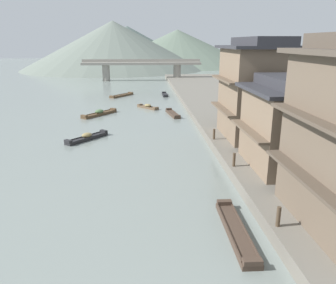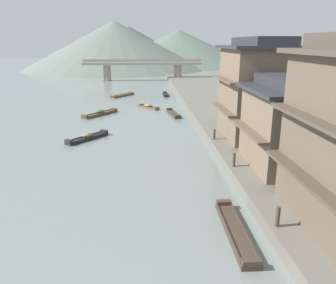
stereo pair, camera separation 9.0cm
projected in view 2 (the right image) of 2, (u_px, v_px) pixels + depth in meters
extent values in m
cube|color=#6B665B|center=(276.00, 122.00, 37.73)|extent=(18.00, 110.00, 0.76)
cube|color=brown|center=(100.00, 114.00, 43.13)|extent=(4.17, 5.04, 0.26)
cube|color=brown|center=(85.00, 116.00, 40.95)|extent=(0.93, 0.83, 0.23)
cube|color=brown|center=(114.00, 109.00, 45.17)|extent=(0.93, 0.83, 0.23)
cube|color=brown|center=(103.00, 113.00, 42.84)|extent=(3.14, 4.09, 0.08)
cube|color=brown|center=(97.00, 112.00, 43.32)|extent=(3.14, 4.09, 0.08)
ellipsoid|color=#4C6B42|center=(100.00, 111.00, 43.02)|extent=(1.47, 1.54, 0.49)
cube|color=#423328|center=(235.00, 232.00, 16.38)|extent=(0.98, 5.64, 0.25)
cube|color=#423328|center=(224.00, 202.00, 18.86)|extent=(0.82, 0.37, 0.23)
cube|color=#423328|center=(252.00, 262.00, 13.77)|extent=(0.82, 0.37, 0.23)
cube|color=#423328|center=(227.00, 229.00, 16.31)|extent=(0.16, 5.13, 0.08)
cube|color=#423328|center=(244.00, 229.00, 16.36)|extent=(0.16, 5.13, 0.08)
cube|color=#232326|center=(166.00, 95.00, 58.86)|extent=(0.89, 3.94, 0.23)
cube|color=#232326|center=(165.00, 92.00, 60.52)|extent=(0.75, 0.37, 0.21)
cube|color=#232326|center=(166.00, 95.00, 57.06)|extent=(0.75, 0.37, 0.21)
cube|color=#232326|center=(164.00, 94.00, 58.78)|extent=(0.14, 3.43, 0.08)
cube|color=#232326|center=(168.00, 94.00, 58.84)|extent=(0.14, 3.43, 0.08)
cube|color=#232326|center=(87.00, 138.00, 32.26)|extent=(3.69, 4.17, 0.26)
cube|color=#232326|center=(69.00, 141.00, 30.47)|extent=(0.82, 0.77, 0.24)
cube|color=#232326|center=(104.00, 131.00, 33.90)|extent=(0.82, 0.77, 0.24)
cube|color=#232326|center=(90.00, 137.00, 31.99)|extent=(2.77, 3.28, 0.08)
cube|color=#232326|center=(85.00, 136.00, 32.43)|extent=(2.77, 3.28, 0.08)
ellipsoid|color=olive|center=(87.00, 135.00, 32.16)|extent=(1.29, 1.33, 0.43)
cube|color=brown|center=(122.00, 96.00, 58.19)|extent=(3.97, 4.92, 0.23)
cube|color=brown|center=(131.00, 93.00, 60.17)|extent=(0.96, 0.83, 0.20)
cube|color=brown|center=(113.00, 96.00, 56.08)|extent=(0.96, 0.83, 0.20)
cube|color=brown|center=(120.00, 94.00, 58.39)|extent=(2.91, 3.96, 0.08)
cube|color=brown|center=(125.00, 95.00, 57.90)|extent=(2.91, 3.96, 0.08)
cube|color=#423328|center=(173.00, 114.00, 43.19)|extent=(1.60, 4.98, 0.25)
cube|color=#423328|center=(169.00, 109.00, 45.27)|extent=(0.82, 0.47, 0.22)
cube|color=#423328|center=(178.00, 116.00, 40.97)|extent=(0.82, 0.47, 0.22)
cube|color=#423328|center=(170.00, 113.00, 43.06)|extent=(0.76, 4.37, 0.08)
cube|color=#423328|center=(176.00, 113.00, 43.22)|extent=(0.76, 4.37, 0.08)
cube|color=brown|center=(148.00, 108.00, 47.59)|extent=(3.09, 3.41, 0.21)
cube|color=brown|center=(141.00, 105.00, 48.71)|extent=(0.82, 0.77, 0.19)
cube|color=brown|center=(157.00, 108.00, 46.35)|extent=(0.82, 0.77, 0.19)
cube|color=brown|center=(146.00, 107.00, 47.29)|extent=(2.18, 2.53, 0.08)
cube|color=brown|center=(150.00, 106.00, 47.81)|extent=(2.18, 2.53, 0.08)
ellipsoid|color=olive|center=(148.00, 105.00, 47.50)|extent=(1.28, 1.32, 0.42)
cube|color=#4D4135|center=(303.00, 178.00, 14.66)|extent=(0.70, 7.35, 0.16)
cube|color=#4D4135|center=(310.00, 120.00, 13.91)|extent=(0.70, 7.35, 0.16)
cube|color=#75604C|center=(287.00, 130.00, 22.58)|extent=(4.73, 6.24, 5.20)
cube|color=brown|center=(248.00, 131.00, 22.41)|extent=(0.70, 6.24, 0.16)
cube|color=#2D2D33|center=(292.00, 90.00, 21.80)|extent=(5.63, 7.14, 0.24)
cube|color=#2D2D33|center=(292.00, 83.00, 21.67)|extent=(2.84, 7.14, 0.70)
cube|color=#75604C|center=(258.00, 94.00, 29.53)|extent=(5.52, 6.81, 7.80)
cube|color=brown|center=(223.00, 109.00, 29.70)|extent=(0.70, 6.81, 0.16)
cube|color=brown|center=(224.00, 79.00, 28.96)|extent=(0.70, 6.81, 0.16)
cube|color=#2D2D33|center=(261.00, 47.00, 28.38)|extent=(6.42, 7.71, 0.24)
cube|color=#2D2D33|center=(262.00, 41.00, 28.24)|extent=(3.31, 7.71, 0.70)
cylinder|color=#473828|center=(278.00, 217.00, 15.54)|extent=(0.20, 0.20, 0.99)
cylinder|color=#473828|center=(234.00, 160.00, 23.12)|extent=(0.20, 0.20, 0.97)
cylinder|color=#473828|center=(214.00, 134.00, 29.61)|extent=(0.20, 0.20, 0.93)
cube|color=gray|center=(143.00, 64.00, 80.81)|extent=(28.85, 2.40, 0.60)
cylinder|color=gray|center=(107.00, 73.00, 80.88)|extent=(1.80, 1.80, 3.79)
cylinder|color=gray|center=(178.00, 73.00, 82.01)|extent=(1.80, 1.80, 3.79)
cube|color=gray|center=(143.00, 61.00, 81.58)|extent=(28.85, 0.30, 0.70)
cone|color=slate|center=(115.00, 45.00, 115.07)|extent=(62.55, 62.55, 16.10)
cone|color=#4C5B56|center=(129.00, 46.00, 137.70)|extent=(58.14, 58.14, 15.38)
cone|color=#5B6B5B|center=(178.00, 47.00, 135.71)|extent=(62.95, 62.95, 13.95)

